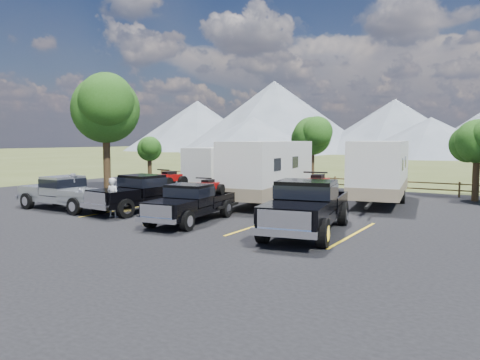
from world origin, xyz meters
The scene contains 18 objects.
ground centered at (0.00, 0.00, 0.00)m, with size 320.00×320.00×0.00m, color #485323.
asphalt_lot centered at (0.00, 3.00, 0.02)m, with size 44.00×34.00×0.04m, color black.
stall_lines centered at (0.00, 4.00, 0.04)m, with size 12.12×5.50×0.01m.
tree_big_nw centered at (-12.55, 9.03, 5.60)m, with size 5.54×5.18×7.84m.
tree_ne_a centered at (8.97, 17.01, 3.48)m, with size 3.11×2.92×4.76m.
tree_north centered at (-2.03, 19.02, 3.83)m, with size 3.46×3.24×5.25m.
tree_nw_small centered at (-16.02, 17.01, 2.78)m, with size 2.59×2.43×3.85m.
rail_fence centered at (2.00, 18.50, 0.61)m, with size 36.12×0.12×1.00m.
mountain_range centered at (-7.63, 105.98, 7.87)m, with size 209.00×71.00×20.00m.
rig_left centered at (-4.76, 4.39, 1.01)m, with size 2.60×6.21×2.02m.
rig_center centered at (-0.84, 3.03, 0.93)m, with size 2.52×5.72×1.85m.
rig_right centered at (4.37, 3.45, 1.13)m, with size 3.36×7.06×2.26m.
trailer_left centered at (-4.62, 12.10, 1.64)m, with size 2.64×8.82×3.06m.
trailer_center centered at (-0.71, 9.81, 1.85)m, with size 3.42×9.99×3.45m.
trailer_right centered at (4.52, 13.20, 1.85)m, with size 3.84×10.03×3.47m.
pickup_silver centered at (-8.48, 2.46, 0.93)m, with size 5.70×2.04×1.71m.
person_a centered at (-4.65, 2.10, 0.96)m, with size 0.67×0.44×1.83m, color silver.
person_b centered at (-7.96, 2.62, 0.97)m, with size 0.90×0.70×1.86m, color gray.
Camera 1 is at (11.39, -12.99, 3.62)m, focal length 35.00 mm.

